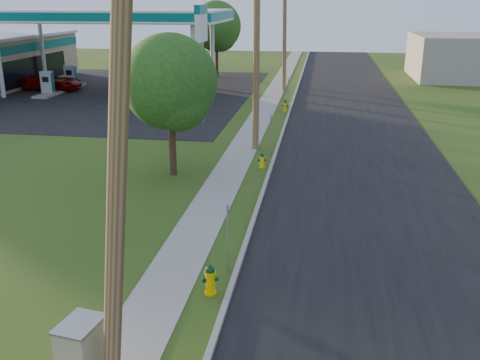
% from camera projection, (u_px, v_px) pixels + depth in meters
% --- Properties ---
extents(road, '(8.00, 120.00, 0.02)m').
position_uv_depth(road, '(369.00, 204.00, 19.63)').
color(road, black).
rests_on(road, ground).
extents(curb, '(0.15, 120.00, 0.15)m').
position_uv_depth(curb, '(261.00, 197.00, 20.18)').
color(curb, gray).
rests_on(curb, ground).
extents(sidewalk, '(1.50, 120.00, 0.03)m').
position_uv_depth(sidewalk, '(216.00, 196.00, 20.45)').
color(sidewalk, gray).
rests_on(sidewalk, ground).
extents(forecourt, '(26.00, 28.00, 0.02)m').
position_uv_depth(forecourt, '(90.00, 92.00, 43.17)').
color(forecourt, black).
rests_on(forecourt, ground).
extents(utility_pole_near, '(1.40, 0.32, 9.48)m').
position_uv_depth(utility_pole_near, '(117.00, 156.00, 8.53)').
color(utility_pole_near, brown).
rests_on(utility_pole_near, ground).
extents(utility_pole_mid, '(1.40, 0.32, 9.80)m').
position_uv_depth(utility_pole_mid, '(256.00, 48.00, 25.32)').
color(utility_pole_mid, brown).
rests_on(utility_pole_mid, ground).
extents(utility_pole_far, '(1.40, 0.32, 9.50)m').
position_uv_depth(utility_pole_far, '(284.00, 30.00, 42.21)').
color(utility_pole_far, brown).
rests_on(utility_pole_far, ground).
extents(sign_post_near, '(0.05, 0.04, 2.00)m').
position_uv_depth(sign_post_near, '(228.00, 239.00, 14.49)').
color(sign_post_near, gray).
rests_on(sign_post_near, ground).
extents(sign_post_mid, '(0.05, 0.04, 2.00)m').
position_uv_depth(sign_post_mid, '(271.00, 135.00, 25.53)').
color(sign_post_mid, gray).
rests_on(sign_post_mid, ground).
extents(sign_post_far, '(0.05, 0.04, 2.00)m').
position_uv_depth(sign_post_far, '(288.00, 93.00, 36.95)').
color(sign_post_far, gray).
rests_on(sign_post_far, ground).
extents(gas_canopy, '(18.18, 9.18, 6.40)m').
position_uv_depth(gas_canopy, '(108.00, 16.00, 40.98)').
color(gas_canopy, silver).
rests_on(gas_canopy, ground).
extents(fuel_pump_nw, '(1.20, 3.20, 1.90)m').
position_uv_depth(fuel_pump_nw, '(48.00, 86.00, 41.43)').
color(fuel_pump_nw, gray).
rests_on(fuel_pump_nw, ground).
extents(fuel_pump_ne, '(1.20, 3.20, 1.90)m').
position_uv_depth(fuel_pump_ne, '(160.00, 89.00, 40.13)').
color(fuel_pump_ne, gray).
rests_on(fuel_pump_ne, ground).
extents(fuel_pump_sw, '(1.20, 3.20, 1.90)m').
position_uv_depth(fuel_pump_sw, '(71.00, 79.00, 45.17)').
color(fuel_pump_sw, gray).
rests_on(fuel_pump_sw, ground).
extents(fuel_pump_se, '(1.20, 3.20, 1.90)m').
position_uv_depth(fuel_pump_se, '(174.00, 82.00, 43.87)').
color(fuel_pump_se, gray).
rests_on(fuel_pump_se, ground).
extents(price_pylon, '(0.34, 2.04, 6.85)m').
position_uv_depth(price_pylon, '(201.00, 31.00, 30.87)').
color(price_pylon, gray).
rests_on(price_pylon, ground).
extents(tree_verge, '(3.92, 3.92, 5.93)m').
position_uv_depth(tree_verge, '(172.00, 86.00, 21.70)').
color(tree_verge, '#332515').
rests_on(tree_verge, ground).
extents(tree_lot, '(4.66, 4.66, 7.06)m').
position_uv_depth(tree_lot, '(217.00, 28.00, 50.10)').
color(tree_lot, '#332515').
rests_on(tree_lot, ground).
extents(hydrant_near, '(0.43, 0.38, 0.83)m').
position_uv_depth(hydrant_near, '(210.00, 280.00, 13.57)').
color(hydrant_near, '#FACD00').
rests_on(hydrant_near, ground).
extents(hydrant_mid, '(0.36, 0.32, 0.70)m').
position_uv_depth(hydrant_mid, '(262.00, 160.00, 23.81)').
color(hydrant_mid, '#FFE40A').
rests_on(hydrant_mid, ground).
extents(hydrant_far, '(0.43, 0.38, 0.82)m').
position_uv_depth(hydrant_far, '(285.00, 106.00, 35.58)').
color(hydrant_far, gold).
rests_on(hydrant_far, ground).
extents(utility_cabinet, '(0.82, 0.99, 1.53)m').
position_uv_depth(utility_cabinet, '(83.00, 358.00, 10.06)').
color(utility_cabinet, tan).
rests_on(utility_cabinet, ground).
extents(car_red, '(5.33, 2.99, 1.41)m').
position_uv_depth(car_red, '(52.00, 82.00, 44.00)').
color(car_red, '#6B0703').
rests_on(car_red, ground).
extents(car_silver, '(4.72, 3.09, 1.49)m').
position_uv_depth(car_silver, '(175.00, 83.00, 43.00)').
color(car_silver, silver).
rests_on(car_silver, ground).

